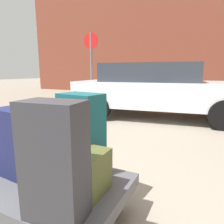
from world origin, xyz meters
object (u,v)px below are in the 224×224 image
(suitcase_charcoal_rear_right, at_px, (55,162))
(suitcase_teal_stacked_top, at_px, (82,133))
(no_parking_sign, at_px, (91,63))
(duffel_bag_olive_rear_left, at_px, (70,168))
(parked_car, at_px, (157,89))
(luggage_cart, at_px, (49,188))
(suitcase_navy_center, at_px, (18,142))

(suitcase_charcoal_rear_right, bearing_deg, suitcase_teal_stacked_top, 102.86)
(suitcase_charcoal_rear_right, bearing_deg, no_parking_sign, 113.19)
(duffel_bag_olive_rear_left, bearing_deg, parked_car, 95.48)
(luggage_cart, bearing_deg, suitcase_charcoal_rear_right, -40.40)
(duffel_bag_olive_rear_left, distance_m, parked_car, 4.28)
(suitcase_teal_stacked_top, distance_m, parked_car, 4.02)
(luggage_cart, relative_size, no_parking_sign, 0.52)
(duffel_bag_olive_rear_left, xyz_separation_m, suitcase_charcoal_rear_right, (0.13, -0.30, 0.20))
(luggage_cart, distance_m, no_parking_sign, 5.29)
(suitcase_navy_center, height_order, suitcase_charcoal_rear_right, suitcase_charcoal_rear_right)
(suitcase_teal_stacked_top, height_order, no_parking_sign, no_parking_sign)
(suitcase_charcoal_rear_right, bearing_deg, duffel_bag_olive_rear_left, 107.38)
(suitcase_navy_center, height_order, no_parking_sign, no_parking_sign)
(suitcase_navy_center, height_order, suitcase_teal_stacked_top, suitcase_teal_stacked_top)
(duffel_bag_olive_rear_left, distance_m, no_parking_sign, 5.33)
(luggage_cart, bearing_deg, suitcase_navy_center, -177.54)
(luggage_cart, distance_m, duffel_bag_olive_rear_left, 0.31)
(suitcase_navy_center, relative_size, parked_car, 0.13)
(suitcase_navy_center, distance_m, duffel_bag_olive_rear_left, 0.53)
(parked_car, relative_size, no_parking_sign, 1.86)
(suitcase_charcoal_rear_right, relative_size, no_parking_sign, 0.29)
(suitcase_navy_center, relative_size, no_parking_sign, 0.24)
(suitcase_navy_center, height_order, parked_car, parked_car)
(suitcase_navy_center, xyz_separation_m, suitcase_teal_stacked_top, (0.45, 0.28, 0.06))
(no_parking_sign, bearing_deg, suitcase_teal_stacked_top, -59.98)
(suitcase_charcoal_rear_right, height_order, parked_car, parked_car)
(suitcase_navy_center, bearing_deg, parked_car, 92.50)
(duffel_bag_olive_rear_left, relative_size, parked_car, 0.13)
(suitcase_charcoal_rear_right, distance_m, parked_car, 4.59)
(suitcase_navy_center, xyz_separation_m, no_parking_sign, (-2.04, 4.59, 0.87))
(luggage_cart, distance_m, suitcase_teal_stacked_top, 0.51)
(suitcase_teal_stacked_top, relative_size, duffel_bag_olive_rear_left, 1.20)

